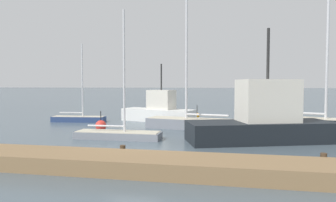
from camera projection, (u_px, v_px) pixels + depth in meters
The scene contains 10 objects.
ground_plane at pixel (136, 153), 15.49m from camera, with size 600.00×600.00×0.00m, color #4C5B66.
dock_pier at pixel (112, 162), 12.32m from camera, with size 19.98×2.52×0.74m.
sailboat_0 at pixel (79, 118), 28.21m from camera, with size 4.82×1.60×6.91m.
sailboat_1 at pixel (316, 123), 22.14m from camera, with size 7.52×3.88×10.97m.
sailboat_2 at pixel (118, 133), 19.42m from camera, with size 5.32×1.44×7.83m.
sailboat_3 at pixel (193, 121), 23.71m from camera, with size 7.36×3.25×13.40m.
fishing_boat_1 at pixel (263, 120), 18.42m from camera, with size 8.90×5.47×6.57m.
fishing_boat_2 at pixel (159, 111), 28.65m from camera, with size 7.03×4.07×5.18m.
channel_buoy_0 at pixel (101, 126), 22.57m from camera, with size 0.78×0.78×1.43m.
channel_buoy_1 at pixel (197, 115), 31.47m from camera, with size 0.52×0.52×1.29m.
Camera 1 is at (4.50, -14.74, 3.34)m, focal length 33.85 mm.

